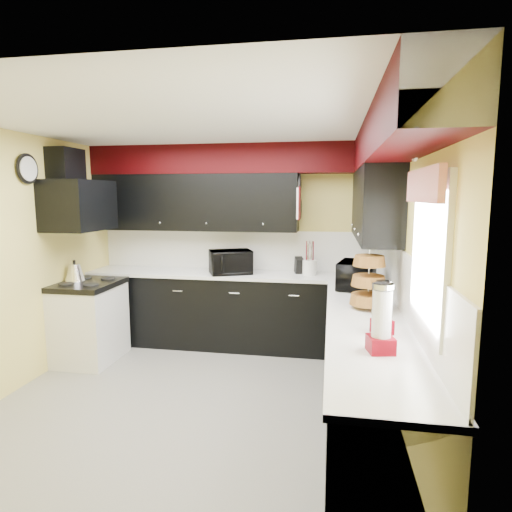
{
  "coord_description": "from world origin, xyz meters",
  "views": [
    {
      "loc": [
        1.19,
        -3.59,
        1.89
      ],
      "look_at": [
        0.41,
        0.87,
        1.25
      ],
      "focal_mm": 30.0,
      "sensor_mm": 36.0,
      "label": 1
    }
  ],
  "objects_px": {
    "toaster_oven": "(231,262)",
    "kettle": "(75,272)",
    "microwave": "(357,275)",
    "utensil_crock": "(310,268)",
    "knife_block": "(299,266)"
  },
  "relations": [
    {
      "from": "utensil_crock",
      "to": "knife_block",
      "type": "relative_size",
      "value": 0.91
    },
    {
      "from": "toaster_oven",
      "to": "microwave",
      "type": "height_order",
      "value": "toaster_oven"
    },
    {
      "from": "toaster_oven",
      "to": "microwave",
      "type": "xyz_separation_m",
      "value": [
        1.47,
        -0.6,
        -0.0
      ]
    },
    {
      "from": "knife_block",
      "to": "microwave",
      "type": "bearing_deg",
      "value": -65.58
    },
    {
      "from": "toaster_oven",
      "to": "microwave",
      "type": "relative_size",
      "value": 0.98
    },
    {
      "from": "utensil_crock",
      "to": "knife_block",
      "type": "height_order",
      "value": "knife_block"
    },
    {
      "from": "utensil_crock",
      "to": "toaster_oven",
      "type": "bearing_deg",
      "value": -175.52
    },
    {
      "from": "toaster_oven",
      "to": "microwave",
      "type": "bearing_deg",
      "value": -45.97
    },
    {
      "from": "microwave",
      "to": "utensil_crock",
      "type": "distance_m",
      "value": 0.84
    },
    {
      "from": "kettle",
      "to": "microwave",
      "type": "bearing_deg",
      "value": 0.76
    },
    {
      "from": "microwave",
      "to": "knife_block",
      "type": "height_order",
      "value": "microwave"
    },
    {
      "from": "knife_block",
      "to": "toaster_oven",
      "type": "bearing_deg",
      "value": 173.5
    },
    {
      "from": "toaster_oven",
      "to": "kettle",
      "type": "height_order",
      "value": "toaster_oven"
    },
    {
      "from": "toaster_oven",
      "to": "microwave",
      "type": "distance_m",
      "value": 1.58
    },
    {
      "from": "utensil_crock",
      "to": "kettle",
      "type": "distance_m",
      "value": 2.73
    }
  ]
}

